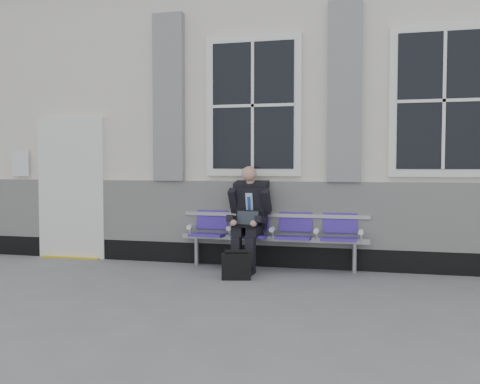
# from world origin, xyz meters

# --- Properties ---
(ground) EXTENTS (70.00, 70.00, 0.00)m
(ground) POSITION_xyz_m (0.00, 0.00, 0.00)
(ground) COLOR slate
(ground) RESTS_ON ground
(station_building) EXTENTS (14.40, 4.40, 4.49)m
(station_building) POSITION_xyz_m (-0.02, 3.47, 2.22)
(station_building) COLOR silver
(station_building) RESTS_ON ground
(bench) EXTENTS (2.60, 0.47, 0.91)m
(bench) POSITION_xyz_m (-1.84, 1.32, 0.55)
(bench) COLOR #9EA0A3
(bench) RESTS_ON ground
(businessman) EXTENTS (0.57, 0.77, 1.41)m
(businessman) POSITION_xyz_m (-2.15, 1.19, 0.76)
(businessman) COLOR black
(businessman) RESTS_ON ground
(briefcase) EXTENTS (0.39, 0.23, 0.37)m
(briefcase) POSITION_xyz_m (-2.16, 0.53, 0.17)
(briefcase) COLOR black
(briefcase) RESTS_ON ground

